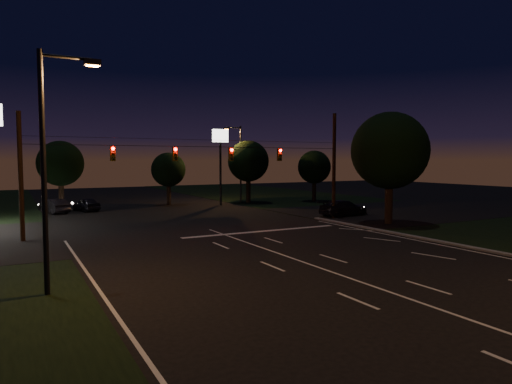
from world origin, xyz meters
TOP-DOWN VIEW (x-y plane):
  - ground at (0.00, 0.00)m, footprint 140.00×140.00m
  - cross_street_right at (20.00, 16.00)m, footprint 20.00×16.00m
  - edge_line_left at (-9.70, -6.00)m, footprint 0.14×40.00m
  - center_line at (0.00, -6.00)m, footprint 0.14×40.00m
  - stop_bar at (3.00, 11.50)m, footprint 12.00×0.50m
  - utility_pole_right at (12.00, 15.00)m, footprint 0.30×0.30m
  - utility_pole_left at (-12.00, 15.00)m, footprint 0.28×0.28m
  - signal_span at (-0.00, 14.96)m, footprint 24.00×0.40m
  - pole_sign_right at (8.00, 30.00)m, footprint 1.80×0.30m
  - street_light_left at (-11.24, 2.00)m, footprint 2.20×0.35m
  - street_light_right_far at (11.24, 32.00)m, footprint 2.20×0.35m
  - tree_right_near at (13.53, 10.17)m, footprint 6.00×6.00m
  - tree_far_b at (-7.98, 34.13)m, footprint 4.60×4.60m
  - tree_far_c at (3.02, 33.10)m, footprint 3.80×3.80m
  - tree_far_d at (12.02, 31.13)m, footprint 4.80×4.80m
  - tree_far_e at (20.02, 29.11)m, footprint 4.00×4.00m
  - car_oncoming_a at (-6.04, 30.96)m, footprint 2.45×4.12m
  - car_oncoming_b at (-9.00, 30.54)m, footprint 2.61×4.33m
  - car_cross at (13.70, 15.73)m, footprint 5.14×2.61m

SIDE VIEW (x-z plane):
  - ground at x=0.00m, z-range 0.00..0.00m
  - cross_street_right at x=20.00m, z-range -0.01..0.01m
  - utility_pole_right at x=12.00m, z-range -4.50..4.50m
  - utility_pole_left at x=-12.00m, z-range -4.00..4.00m
  - edge_line_left at x=-9.70m, z-range 0.00..0.01m
  - center_line at x=0.00m, z-range 0.00..0.01m
  - stop_bar at x=3.00m, z-range 0.00..0.01m
  - car_oncoming_a at x=-6.04m, z-range 0.00..1.31m
  - car_oncoming_b at x=-9.00m, z-range 0.00..1.35m
  - car_cross at x=13.70m, z-range 0.00..1.43m
  - tree_far_c at x=3.02m, z-range 0.97..6.83m
  - tree_far_e at x=20.02m, z-range 1.03..7.20m
  - tree_far_b at x=-7.98m, z-range 1.12..8.10m
  - tree_far_d at x=12.02m, z-range 1.18..8.47m
  - street_light_left at x=-11.24m, z-range 0.74..9.74m
  - street_light_right_far at x=11.24m, z-range 0.74..9.74m
  - signal_span at x=0.00m, z-range 4.72..6.28m
  - tree_right_near at x=13.53m, z-range 1.30..10.06m
  - pole_sign_right at x=8.00m, z-range 2.04..10.44m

